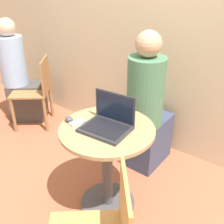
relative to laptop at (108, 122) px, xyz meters
The scene contains 9 objects.
ground_plane 0.75m from the laptop, 146.08° to the right, with size 12.00×12.00×0.00m, color #B26042.
back_wall 1.14m from the laptop, 90.48° to the left, with size 7.00×0.05×2.60m.
round_table 0.26m from the laptop, 146.08° to the right, with size 0.65×0.65×0.70m.
laptop is the anchor object (origin of this frame).
cell_phone 0.22m from the laptop, 158.57° to the right, with size 0.08×0.12×0.02m.
computer_mouse 0.29m from the laptop, 160.99° to the right, with size 0.06×0.05×0.04m.
person_seated 0.64m from the laptop, 93.16° to the left, with size 0.31×0.48×1.25m.
chair_background 1.54m from the laptop, 160.05° to the left, with size 0.56×0.56×0.80m.
person_background 1.76m from the laptop, 163.20° to the left, with size 0.49×0.47×1.20m.
Camera 1 is at (0.90, -1.19, 1.62)m, focal length 42.00 mm.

